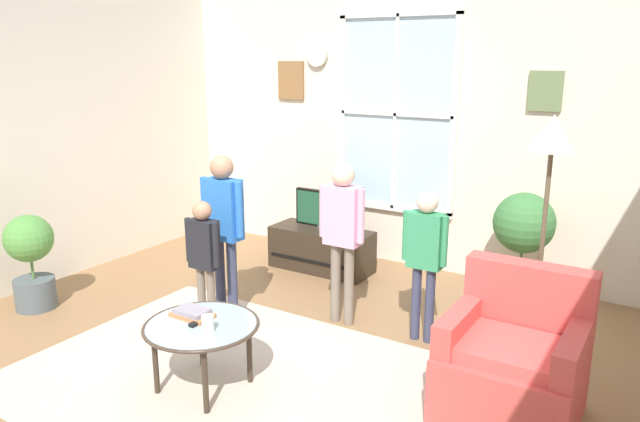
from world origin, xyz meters
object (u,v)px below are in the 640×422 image
person_green_shirt (425,249)px  potted_plant_corner (31,256)px  remote_near_books (199,322)px  person_pink_shirt (343,225)px  tv_stand (321,249)px  cup (208,324)px  person_black_shirt (204,252)px  television (321,209)px  book_stack (192,313)px  person_blue_shirt (224,219)px  armchair (513,364)px  coffee_table (202,328)px  floor_lamp (550,161)px  potted_plant_by_window (523,232)px

person_green_shirt → potted_plant_corner: person_green_shirt is taller
remote_near_books → person_pink_shirt: size_ratio=0.11×
tv_stand → cup: bearing=-74.7°
remote_near_books → person_black_shirt: size_ratio=0.13×
cup → television: bearing=105.3°
book_stack → person_blue_shirt: person_blue_shirt is taller
cup → remote_near_books: bearing=158.3°
cup → person_pink_shirt: (0.15, 1.37, 0.32)m
person_pink_shirt → person_blue_shirt: 0.93m
armchair → coffee_table: 1.90m
remote_near_books → tv_stand: bearing=102.6°
coffee_table → person_black_shirt: person_black_shirt is taller
potted_plant_corner → person_pink_shirt: bearing=25.8°
person_green_shirt → floor_lamp: 1.10m
cup → person_black_shirt: person_black_shirt is taller
tv_stand → cup: 2.44m
coffee_table → potted_plant_by_window: 2.87m
person_pink_shirt → person_green_shirt: person_pink_shirt is taller
cup → potted_plant_by_window: size_ratio=0.11×
person_green_shirt → book_stack: bearing=-128.5°
tv_stand → remote_near_books: 2.36m
potted_plant_by_window → potted_plant_corner: size_ratio=1.19×
television → armchair: size_ratio=0.65×
person_black_shirt → potted_plant_by_window: person_black_shirt is taller
person_green_shirt → person_black_shirt: person_green_shirt is taller
remote_near_books → potted_plant_corner: potted_plant_corner is taller
coffee_table → remote_near_books: bearing=-173.3°
coffee_table → floor_lamp: floor_lamp is taller
armchair → cup: 1.84m
coffee_table → person_pink_shirt: size_ratio=0.57×
remote_near_books → potted_plant_by_window: size_ratio=0.15×
remote_near_books → person_black_shirt: person_black_shirt is taller
person_black_shirt → tv_stand: bearing=90.2°
armchair → potted_plant_corner: size_ratio=1.07×
tv_stand → coffee_table: 2.36m
floor_lamp → book_stack: bearing=-146.1°
coffee_table → book_stack: size_ratio=2.68×
person_blue_shirt → person_black_shirt: bearing=-81.8°
person_green_shirt → person_black_shirt: 1.64m
floor_lamp → remote_near_books: bearing=-143.5°
tv_stand → television: television is taller
coffee_table → person_green_shirt: bearing=56.0°
television → person_black_shirt: (0.00, -1.67, 0.03)m
television → coffee_table: (0.53, -2.28, -0.21)m
remote_near_books → person_green_shirt: person_green_shirt is taller
tv_stand → coffee_table: size_ratio=1.39×
potted_plant_by_window → coffee_table: bearing=-118.0°
armchair → person_blue_shirt: 2.38m
cup → potted_plant_by_window: bearing=64.4°
armchair → person_pink_shirt: 1.67m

